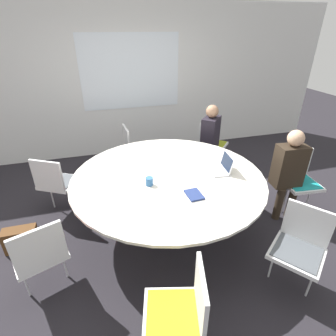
% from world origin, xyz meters
% --- Properties ---
extents(ground_plane, '(16.00, 16.00, 0.00)m').
position_xyz_m(ground_plane, '(0.00, 0.00, 0.00)').
color(ground_plane, black).
extents(wall_back, '(8.00, 0.07, 2.70)m').
position_xyz_m(wall_back, '(0.00, 2.50, 1.35)').
color(wall_back, silver).
rests_on(wall_back, ground_plane).
extents(conference_table, '(2.24, 2.24, 0.75)m').
position_xyz_m(conference_table, '(0.00, 0.00, 0.68)').
color(conference_table, '#B7B7BC').
rests_on(conference_table, ground_plane).
extents(chair_0, '(0.48, 0.46, 0.86)m').
position_xyz_m(chair_0, '(1.79, -0.12, 0.52)').
color(chair_0, silver).
rests_on(chair_0, ground_plane).
extents(chair_1, '(0.61, 0.61, 0.86)m').
position_xyz_m(chair_1, '(1.16, 1.36, 0.52)').
color(chair_1, silver).
rests_on(chair_1, ground_plane).
extents(chair_2, '(0.45, 0.47, 0.86)m').
position_xyz_m(chair_2, '(-0.16, 1.48, 0.52)').
color(chair_2, silver).
rests_on(chair_2, ground_plane).
extents(chair_3, '(0.59, 0.58, 0.86)m').
position_xyz_m(chair_3, '(-1.33, 0.67, 0.52)').
color(chair_3, silver).
rests_on(chair_3, ground_plane).
extents(chair_4, '(0.56, 0.55, 0.86)m').
position_xyz_m(chair_4, '(-1.37, -0.60, 0.52)').
color(chair_4, silver).
rests_on(chair_4, ground_plane).
extents(chair_5, '(0.52, 0.53, 0.86)m').
position_xyz_m(chair_5, '(-0.31, -1.46, 0.52)').
color(chair_5, silver).
rests_on(chair_5, ground_plane).
extents(chair_6, '(0.60, 0.60, 0.86)m').
position_xyz_m(chair_6, '(0.94, -1.16, 0.52)').
color(chair_6, silver).
rests_on(chair_6, ground_plane).
extents(person_0, '(0.38, 0.29, 1.21)m').
position_xyz_m(person_0, '(1.54, -0.18, 0.71)').
color(person_0, '#2D2319').
rests_on(person_0, ground_plane).
extents(person_1, '(0.41, 0.41, 1.21)m').
position_xyz_m(person_1, '(1.06, 1.13, 0.71)').
color(person_1, '#231E28').
rests_on(person_1, ground_plane).
extents(laptop, '(0.26, 0.32, 0.21)m').
position_xyz_m(laptop, '(0.66, -0.07, 0.81)').
color(laptop, silver).
rests_on(laptop, conference_table).
extents(spiral_notebook, '(0.16, 0.22, 0.02)m').
position_xyz_m(spiral_notebook, '(0.15, -0.47, 0.76)').
color(spiral_notebook, navy).
rests_on(spiral_notebook, conference_table).
extents(coffee_cup, '(0.08, 0.08, 0.09)m').
position_xyz_m(coffee_cup, '(-0.25, -0.14, 0.80)').
color(coffee_cup, '#33669E').
rests_on(coffee_cup, conference_table).
extents(handbag, '(0.36, 0.16, 0.28)m').
position_xyz_m(handbag, '(-1.73, 0.08, 0.14)').
color(handbag, '#513319').
rests_on(handbag, ground_plane).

